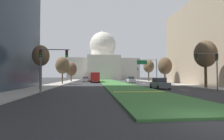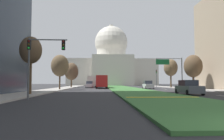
{
  "view_description": "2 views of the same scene",
  "coord_description": "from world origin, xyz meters",
  "px_view_note": "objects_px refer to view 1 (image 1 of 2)",
  "views": [
    {
      "loc": [
        -5.3,
        -7.61,
        2.08
      ],
      "look_at": [
        0.69,
        50.35,
        3.92
      ],
      "focal_mm": 28.08,
      "sensor_mm": 36.0,
      "label": 1
    },
    {
      "loc": [
        -5.29,
        -5.71,
        1.43
      ],
      "look_at": [
        -2.44,
        46.61,
        4.39
      ],
      "focal_mm": 34.84,
      "sensor_mm": 36.0,
      "label": 2
    }
  ],
  "objects_px": {
    "overhead_guide_sign": "(149,66)",
    "capitol_building": "(103,63)",
    "sedan_distant": "(86,79)",
    "box_truck_delivery": "(88,77)",
    "street_tree_right_near": "(205,54)",
    "city_bus": "(95,77)",
    "street_tree_right_mid": "(165,66)",
    "traffic_light_far_right": "(138,72)",
    "traffic_light_near_left": "(48,60)",
    "street_tree_right_far": "(149,66)",
    "street_tree_left_mid": "(62,65)",
    "sedan_lead_stopped": "(160,84)",
    "street_tree_left_near": "(41,56)",
    "street_tree_left_far": "(71,69)",
    "sedan_midblock": "(131,80)",
    "sedan_far_horizon": "(94,79)",
    "traffic_light_near_right": "(211,63)"
  },
  "relations": [
    {
      "from": "overhead_guide_sign",
      "to": "box_truck_delivery",
      "type": "height_order",
      "value": "overhead_guide_sign"
    },
    {
      "from": "overhead_guide_sign",
      "to": "street_tree_left_far",
      "type": "distance_m",
      "value": 25.93
    },
    {
      "from": "sedan_lead_stopped",
      "to": "box_truck_delivery",
      "type": "relative_size",
      "value": 0.66
    },
    {
      "from": "street_tree_left_far",
      "to": "sedan_midblock",
      "type": "relative_size",
      "value": 1.45
    },
    {
      "from": "traffic_light_near_right",
      "to": "city_bus",
      "type": "distance_m",
      "value": 35.34
    },
    {
      "from": "traffic_light_far_right",
      "to": "sedan_midblock",
      "type": "height_order",
      "value": "traffic_light_far_right"
    },
    {
      "from": "street_tree_right_near",
      "to": "sedan_lead_stopped",
      "type": "bearing_deg",
      "value": 178.53
    },
    {
      "from": "street_tree_right_near",
      "to": "street_tree_right_far",
      "type": "distance_m",
      "value": 30.83
    },
    {
      "from": "traffic_light_near_left",
      "to": "box_truck_delivery",
      "type": "relative_size",
      "value": 0.81
    },
    {
      "from": "traffic_light_near_left",
      "to": "street_tree_left_far",
      "type": "bearing_deg",
      "value": 93.44
    },
    {
      "from": "capitol_building",
      "to": "street_tree_right_far",
      "type": "height_order",
      "value": "capitol_building"
    },
    {
      "from": "sedan_distant",
      "to": "sedan_far_horizon",
      "type": "relative_size",
      "value": 1.02
    },
    {
      "from": "overhead_guide_sign",
      "to": "capitol_building",
      "type": "bearing_deg",
      "value": 99.04
    },
    {
      "from": "street_tree_left_near",
      "to": "street_tree_left_far",
      "type": "distance_m",
      "value": 33.03
    },
    {
      "from": "street_tree_left_mid",
      "to": "sedan_distant",
      "type": "xyz_separation_m",
      "value": [
        4.78,
        15.35,
        -3.7
      ]
    },
    {
      "from": "traffic_light_near_left",
      "to": "street_tree_left_near",
      "type": "relative_size",
      "value": 0.81
    },
    {
      "from": "traffic_light_far_right",
      "to": "street_tree_left_near",
      "type": "height_order",
      "value": "street_tree_left_near"
    },
    {
      "from": "capitol_building",
      "to": "city_bus",
      "type": "bearing_deg",
      "value": -95.51
    },
    {
      "from": "traffic_light_near_right",
      "to": "box_truck_delivery",
      "type": "relative_size",
      "value": 0.81
    },
    {
      "from": "street_tree_left_mid",
      "to": "street_tree_left_near",
      "type": "bearing_deg",
      "value": -90.33
    },
    {
      "from": "street_tree_left_mid",
      "to": "city_bus",
      "type": "bearing_deg",
      "value": 55.0
    },
    {
      "from": "street_tree_right_mid",
      "to": "traffic_light_far_right",
      "type": "bearing_deg",
      "value": 93.57
    },
    {
      "from": "traffic_light_near_left",
      "to": "traffic_light_far_right",
      "type": "distance_m",
      "value": 49.68
    },
    {
      "from": "city_bus",
      "to": "sedan_lead_stopped",
      "type": "bearing_deg",
      "value": -70.1
    },
    {
      "from": "traffic_light_far_right",
      "to": "street_tree_right_mid",
      "type": "height_order",
      "value": "street_tree_right_mid"
    },
    {
      "from": "street_tree_right_near",
      "to": "street_tree_left_mid",
      "type": "relative_size",
      "value": 1.18
    },
    {
      "from": "capitol_building",
      "to": "street_tree_right_near",
      "type": "distance_m",
      "value": 79.82
    },
    {
      "from": "capitol_building",
      "to": "street_tree_left_near",
      "type": "relative_size",
      "value": 6.16
    },
    {
      "from": "box_truck_delivery",
      "to": "street_tree_left_far",
      "type": "bearing_deg",
      "value": -134.39
    },
    {
      "from": "sedan_midblock",
      "to": "city_bus",
      "type": "xyz_separation_m",
      "value": [
        -9.95,
        5.47,
        0.94
      ]
    },
    {
      "from": "traffic_light_near_left",
      "to": "street_tree_right_far",
      "type": "distance_m",
      "value": 43.55
    },
    {
      "from": "overhead_guide_sign",
      "to": "street_tree_right_near",
      "type": "distance_m",
      "value": 19.53
    },
    {
      "from": "street_tree_left_mid",
      "to": "sedan_lead_stopped",
      "type": "height_order",
      "value": "street_tree_left_mid"
    },
    {
      "from": "capitol_building",
      "to": "box_truck_delivery",
      "type": "height_order",
      "value": "capitol_building"
    },
    {
      "from": "traffic_light_far_right",
      "to": "street_tree_right_mid",
      "type": "xyz_separation_m",
      "value": [
        1.39,
        -22.2,
        1.22
      ]
    },
    {
      "from": "traffic_light_far_right",
      "to": "traffic_light_near_left",
      "type": "bearing_deg",
      "value": -116.01
    },
    {
      "from": "capitol_building",
      "to": "street_tree_right_far",
      "type": "xyz_separation_m",
      "value": [
        12.99,
        -47.89,
        -4.69
      ]
    },
    {
      "from": "sedan_lead_stopped",
      "to": "sedan_midblock",
      "type": "relative_size",
      "value": 0.94
    },
    {
      "from": "sedan_midblock",
      "to": "traffic_light_far_right",
      "type": "bearing_deg",
      "value": 69.4
    },
    {
      "from": "street_tree_left_near",
      "to": "street_tree_right_near",
      "type": "distance_m",
      "value": 25.41
    },
    {
      "from": "traffic_light_near_right",
      "to": "street_tree_left_near",
      "type": "relative_size",
      "value": 0.81
    },
    {
      "from": "street_tree_left_mid",
      "to": "street_tree_right_far",
      "type": "height_order",
      "value": "street_tree_right_far"
    },
    {
      "from": "overhead_guide_sign",
      "to": "traffic_light_far_right",
      "type": "bearing_deg",
      "value": 84.58
    },
    {
      "from": "street_tree_left_mid",
      "to": "sedan_distant",
      "type": "bearing_deg",
      "value": 72.7
    },
    {
      "from": "overhead_guide_sign",
      "to": "traffic_light_near_left",
      "type": "bearing_deg",
      "value": -128.44
    },
    {
      "from": "street_tree_right_near",
      "to": "city_bus",
      "type": "distance_m",
      "value": 32.78
    },
    {
      "from": "street_tree_right_near",
      "to": "street_tree_left_mid",
      "type": "distance_m",
      "value": 30.11
    },
    {
      "from": "overhead_guide_sign",
      "to": "sedan_far_horizon",
      "type": "distance_m",
      "value": 26.92
    },
    {
      "from": "box_truck_delivery",
      "to": "street_tree_right_near",
      "type": "bearing_deg",
      "value": -61.98
    },
    {
      "from": "sedan_distant",
      "to": "box_truck_delivery",
      "type": "height_order",
      "value": "box_truck_delivery"
    }
  ]
}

